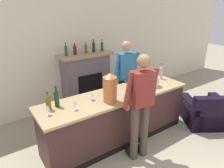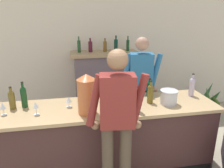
# 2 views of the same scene
# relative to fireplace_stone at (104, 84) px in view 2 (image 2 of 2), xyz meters

# --- Properties ---
(wall_back_panel) EXTENTS (12.00, 0.07, 2.75)m
(wall_back_panel) POSITION_rel_fireplace_stone_xyz_m (-0.20, 0.26, 0.66)
(wall_back_panel) COLOR #EDE1C6
(wall_back_panel) RESTS_ON ground_plane
(bar_counter) EXTENTS (2.97, 0.79, 0.96)m
(bar_counter) POSITION_rel_fireplace_stone_xyz_m (-0.19, -1.62, -0.24)
(bar_counter) COLOR #3F2523
(bar_counter) RESTS_ON ground_plane
(fireplace_stone) EXTENTS (1.34, 0.52, 1.72)m
(fireplace_stone) POSITION_rel_fireplace_stone_xyz_m (0.00, 0.00, 0.00)
(fireplace_stone) COLOR slate
(fireplace_stone) RESTS_ON ground_plane
(potted_plant_corner) EXTENTS (0.38, 0.38, 0.73)m
(potted_plant_corner) POSITION_rel_fireplace_stone_xyz_m (2.26, -0.40, -0.45)
(potted_plant_corner) COLOR #49504B
(potted_plant_corner) RESTS_ON ground_plane
(person_customer) EXTENTS (0.65, 0.34, 1.83)m
(person_customer) POSITION_rel_fireplace_stone_xyz_m (-0.20, -2.25, 0.30)
(person_customer) COLOR #4D3F31
(person_customer) RESTS_ON ground_plane
(person_bartender) EXTENTS (0.65, 0.35, 1.80)m
(person_bartender) POSITION_rel_fireplace_stone_xyz_m (0.44, -1.06, 0.28)
(person_bartender) COLOR black
(person_bartender) RESTS_ON ground_plane
(copper_dispenser) EXTENTS (0.24, 0.27, 0.51)m
(copper_dispenser) POSITION_rel_fireplace_stone_xyz_m (-0.48, -1.79, 0.49)
(copper_dispenser) COLOR #C06637
(copper_dispenser) RESTS_ON bar_counter
(ice_bucket_steel) EXTENTS (0.24, 0.24, 0.20)m
(ice_bucket_steel) POSITION_rel_fireplace_stone_xyz_m (0.63, -1.70, 0.34)
(ice_bucket_steel) COLOR silver
(ice_bucket_steel) RESTS_ON bar_counter
(wine_bottle_port_short) EXTENTS (0.08, 0.08, 0.35)m
(wine_bottle_port_short) POSITION_rel_fireplace_stone_xyz_m (1.10, -1.48, 0.39)
(wine_bottle_port_short) COLOR #B4A7BF
(wine_bottle_port_short) RESTS_ON bar_counter
(wine_bottle_chardonnay_pale) EXTENTS (0.08, 0.08, 0.32)m
(wine_bottle_chardonnay_pale) POSITION_rel_fireplace_stone_xyz_m (0.40, -1.62, 0.38)
(wine_bottle_chardonnay_pale) COLOR brown
(wine_bottle_chardonnay_pale) RESTS_ON bar_counter
(wine_bottle_rose_blush) EXTENTS (0.08, 0.08, 0.28)m
(wine_bottle_rose_blush) POSITION_rel_fireplace_stone_xyz_m (0.47, -1.40, 0.37)
(wine_bottle_rose_blush) COLOR #073617
(wine_bottle_rose_blush) RESTS_ON bar_counter
(wine_bottle_merlot_tall) EXTENTS (0.08, 0.08, 0.30)m
(wine_bottle_merlot_tall) POSITION_rel_fireplace_stone_xyz_m (-1.43, -1.48, 0.38)
(wine_bottle_merlot_tall) COLOR brown
(wine_bottle_merlot_tall) RESTS_ON bar_counter
(wine_bottle_riesling_slim) EXTENTS (0.08, 0.08, 0.35)m
(wine_bottle_riesling_slim) POSITION_rel_fireplace_stone_xyz_m (-1.28, -1.46, 0.40)
(wine_bottle_riesling_slim) COLOR #143E1B
(wine_bottle_riesling_slim) RESTS_ON bar_counter
(wine_bottle_cabernet_heavy) EXTENTS (0.07, 0.07, 0.33)m
(wine_bottle_cabernet_heavy) POSITION_rel_fireplace_stone_xyz_m (0.15, -1.86, 0.39)
(wine_bottle_cabernet_heavy) COLOR #ACACB8
(wine_bottle_cabernet_heavy) RESTS_ON bar_counter
(wine_glass_back_row) EXTENTS (0.08, 0.08, 0.15)m
(wine_glass_back_row) POSITION_rel_fireplace_stone_xyz_m (-0.71, -1.57, 0.34)
(wine_glass_back_row) COLOR silver
(wine_glass_back_row) RESTS_ON bar_counter
(wine_glass_mid_counter) EXTENTS (0.09, 0.09, 0.18)m
(wine_glass_mid_counter) POSITION_rel_fireplace_stone_xyz_m (0.16, -1.53, 0.37)
(wine_glass_mid_counter) COLOR silver
(wine_glass_mid_counter) RESTS_ON bar_counter
(wine_glass_by_dispenser) EXTENTS (0.07, 0.07, 0.17)m
(wine_glass_by_dispenser) POSITION_rel_fireplace_stone_xyz_m (-1.10, -1.72, 0.36)
(wine_glass_by_dispenser) COLOR silver
(wine_glass_by_dispenser) RESTS_ON bar_counter
(wine_glass_near_bucket) EXTENTS (0.07, 0.07, 0.17)m
(wine_glass_near_bucket) POSITION_rel_fireplace_stone_xyz_m (-1.49, -1.65, 0.36)
(wine_glass_near_bucket) COLOR silver
(wine_glass_near_bucket) RESTS_ON bar_counter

